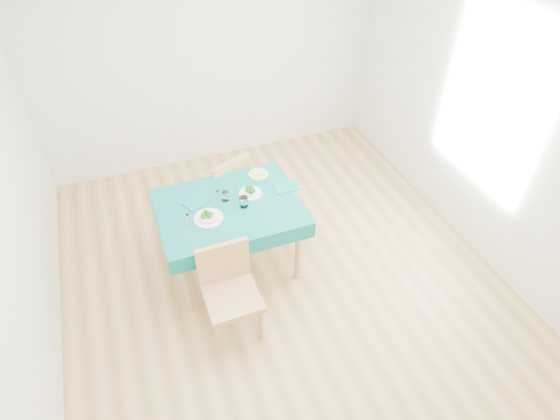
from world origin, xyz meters
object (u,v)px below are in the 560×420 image
object	(u,v)px
bowl_near	(208,215)
bowl_far	(250,191)
table	(231,237)
chair_far	(220,175)
side_plate	(258,174)
chair_near	(231,288)

from	to	relation	value
bowl_near	bowl_far	distance (m)	0.49
table	chair_far	size ratio (longest dim) A/B	1.11
table	bowl_near	world-z (taller)	bowl_near
chair_far	bowl_near	bearing A→B (deg)	46.69
bowl_near	side_plate	xyz separation A→B (m)	(0.61, 0.45, -0.03)
chair_far	side_plate	xyz separation A→B (m)	(0.30, -0.37, 0.19)
chair_near	side_plate	xyz separation A→B (m)	(0.61, 1.08, 0.22)
table	bowl_near	size ratio (longest dim) A/B	4.93
bowl_far	side_plate	xyz separation A→B (m)	(0.16, 0.26, -0.03)
chair_near	bowl_near	xyz separation A→B (m)	(-0.00, 0.63, 0.25)
table	side_plate	bearing A→B (deg)	41.18
chair_far	side_plate	world-z (taller)	chair_far
chair_far	table	bearing A→B (deg)	59.34
bowl_near	chair_near	bearing A→B (deg)	-89.88
bowl_far	side_plate	world-z (taller)	bowl_far
chair_near	side_plate	distance (m)	1.26
table	chair_far	world-z (taller)	chair_far
table	chair_near	xyz separation A→B (m)	(-0.21, -0.73, 0.17)
table	chair_near	size ratio (longest dim) A/B	1.16
bowl_far	chair_far	bearing A→B (deg)	102.56
chair_far	bowl_far	xyz separation A→B (m)	(0.14, -0.62, 0.22)
table	chair_far	xyz separation A→B (m)	(0.10, 0.72, 0.19)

